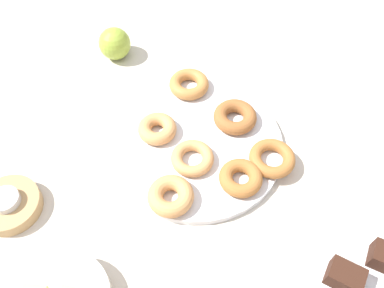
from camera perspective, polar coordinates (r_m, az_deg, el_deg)
The scene contains 14 objects.
ground_plane at distance 0.82m, azimuth 0.54°, elevation -0.20°, with size 2.40×2.40×0.00m, color beige.
donut_plate at distance 0.81m, azimuth 0.55°, elevation 0.12°, with size 0.36×0.36×0.02m, color silver.
donut_0 at distance 0.81m, azimuth -5.22°, elevation 2.02°, with size 0.08×0.08×0.03m, color tan.
donut_1 at distance 0.83m, azimuth 6.36°, elevation 3.99°, with size 0.09×0.09×0.03m, color #995B2D.
donut_2 at distance 0.72m, azimuth -3.16°, elevation -7.63°, with size 0.09×0.09×0.03m, color tan.
donut_3 at distance 0.75m, azimuth 7.18°, elevation -4.97°, with size 0.08×0.08×0.03m, color #AD6B33.
donut_4 at distance 0.77m, azimuth 0.06°, elevation -2.09°, with size 0.09×0.09×0.02m, color tan.
donut_5 at distance 0.89m, azimuth -0.44°, elevation 8.80°, with size 0.09×0.09×0.03m, color #BC7A3D.
donut_6 at distance 0.78m, azimuth 11.71°, elevation -2.07°, with size 0.09×0.09×0.02m, color #AD6B33.
cake_plate at distance 0.75m, azimuth 23.40°, elevation -16.44°, with size 0.25×0.25×0.01m, color silver.
brownie_far at distance 0.71m, azimuth 21.60°, elevation -17.69°, with size 0.06×0.04×0.04m, color #381E14.
candle_holder at distance 0.81m, azimuth -25.26°, elevation -8.12°, with size 0.12×0.12×0.03m, color tan.
tealight at distance 0.79m, azimuth -25.80°, elevation -7.40°, with size 0.05×0.05×0.01m, color silver.
apple at distance 1.00m, azimuth -11.32°, elevation 14.30°, with size 0.08×0.08×0.08m, color #93AD38.
Camera 1 is at (-0.12, 0.46, 0.67)m, focal length 36.24 mm.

